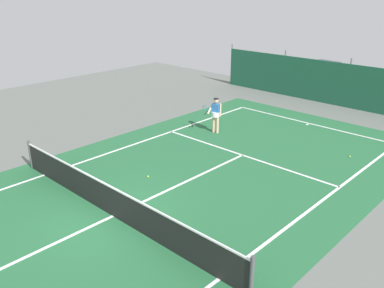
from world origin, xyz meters
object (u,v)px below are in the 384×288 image
(tennis_ball_near_player, at_px, (350,157))
(parked_car, at_px, (321,75))
(tennis_ball_midcourt, at_px, (148,176))
(tennis_net, at_px, (112,201))
(tennis_player, at_px, (216,113))

(tennis_ball_near_player, bearing_deg, parked_car, 122.67)
(parked_car, bearing_deg, tennis_ball_near_player, 128.66)
(tennis_ball_midcourt, relative_size, parked_car, 0.02)
(tennis_net, bearing_deg, tennis_ball_near_player, 70.50)
(tennis_net, relative_size, tennis_player, 6.17)
(tennis_ball_midcourt, bearing_deg, tennis_net, -63.23)
(tennis_net, xyz_separation_m, tennis_player, (-2.54, 7.71, 0.45))
(tennis_net, height_order, parked_car, parked_car)
(tennis_ball_near_player, bearing_deg, tennis_ball_midcourt, -123.75)
(tennis_player, bearing_deg, tennis_ball_near_player, -177.16)
(tennis_ball_near_player, bearing_deg, tennis_net, -109.50)
(tennis_ball_near_player, xyz_separation_m, tennis_ball_midcourt, (-4.49, -6.72, 0.00))
(tennis_ball_midcourt, bearing_deg, tennis_ball_near_player, 56.25)
(parked_car, bearing_deg, tennis_ball_midcourt, 102.60)
(tennis_ball_midcourt, bearing_deg, tennis_player, 103.95)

